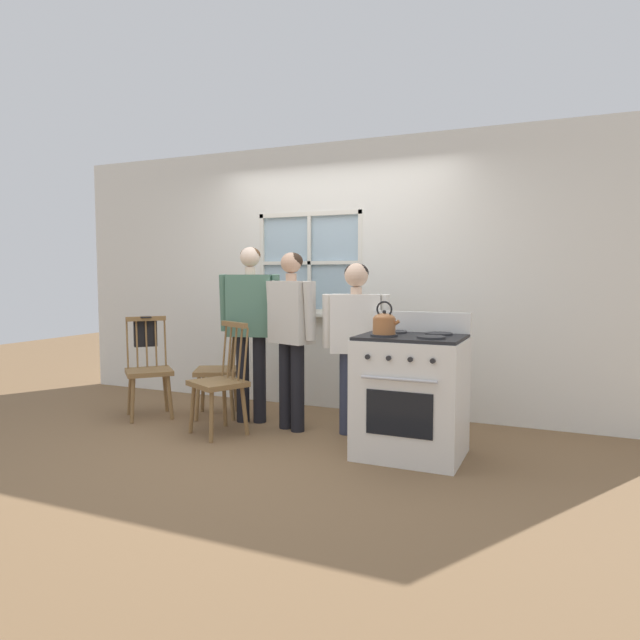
% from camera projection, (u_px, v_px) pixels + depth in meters
% --- Properties ---
extents(ground_plane, '(16.00, 16.00, 0.00)m').
position_uv_depth(ground_plane, '(273.00, 445.00, 4.63)').
color(ground_plane, brown).
extents(wall_back, '(6.40, 0.16, 2.70)m').
position_uv_depth(wall_back, '(339.00, 278.00, 5.79)').
color(wall_back, silver).
rests_on(wall_back, ground_plane).
extents(chair_by_window, '(0.58, 0.58, 0.97)m').
position_uv_depth(chair_by_window, '(149.00, 371.00, 5.51)').
color(chair_by_window, olive).
rests_on(chair_by_window, ground_plane).
extents(chair_near_wall, '(0.56, 0.55, 0.97)m').
position_uv_depth(chair_near_wall, '(220.00, 383.00, 4.92)').
color(chair_near_wall, olive).
rests_on(chair_near_wall, ground_plane).
extents(chair_center_cluster, '(0.55, 0.56, 0.97)m').
position_uv_depth(chair_center_cluster, '(219.00, 371.00, 5.53)').
color(chair_center_cluster, olive).
rests_on(chair_center_cluster, ground_plane).
extents(person_elderly_left, '(0.58, 0.31, 1.63)m').
position_uv_depth(person_elderly_left, '(251.00, 318.00, 5.27)').
color(person_elderly_left, black).
rests_on(person_elderly_left, ground_plane).
extents(person_teen_center, '(0.55, 0.33, 1.57)m').
position_uv_depth(person_teen_center, '(291.00, 325.00, 5.01)').
color(person_teen_center, black).
rests_on(person_teen_center, ground_plane).
extents(person_adult_right, '(0.58, 0.31, 1.48)m').
position_uv_depth(person_adult_right, '(356.00, 331.00, 4.86)').
color(person_adult_right, '#2D3347').
rests_on(person_adult_right, ground_plane).
extents(stove, '(0.78, 0.68, 1.08)m').
position_uv_depth(stove, '(411.00, 394.00, 4.32)').
color(stove, white).
rests_on(stove, ground_plane).
extents(kettle, '(0.21, 0.17, 0.25)m').
position_uv_depth(kettle, '(384.00, 323.00, 4.22)').
color(kettle, '#A86638').
rests_on(kettle, stove).
extents(potted_plant, '(0.15, 0.15, 0.23)m').
position_uv_depth(potted_plant, '(306.00, 306.00, 5.87)').
color(potted_plant, '#42474C').
rests_on(potted_plant, wall_back).
extents(handbag, '(0.25, 0.25, 0.31)m').
position_uv_depth(handbag, '(145.00, 333.00, 5.69)').
color(handbag, black).
rests_on(handbag, chair_by_window).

